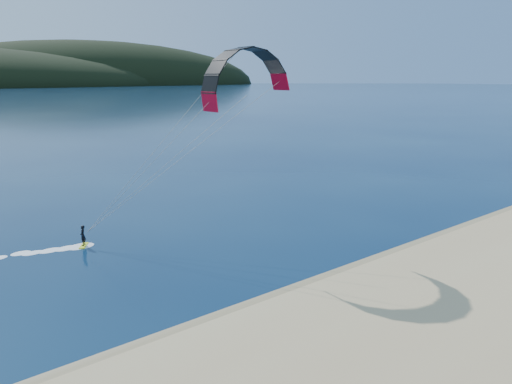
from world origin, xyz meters
TOP-DOWN VIEW (x-y plane):
  - ground at (0.00, 0.00)m, footprint 1800.00×1800.00m
  - wet_sand at (0.00, 4.50)m, footprint 220.00×2.50m
  - kitesurfer_near at (4.45, 14.29)m, footprint 24.92×9.42m

SIDE VIEW (x-z plane):
  - ground at x=0.00m, z-range 0.00..0.00m
  - wet_sand at x=0.00m, z-range 0.00..0.10m
  - kitesurfer_near at x=4.45m, z-range 2.82..18.50m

